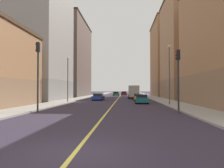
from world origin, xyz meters
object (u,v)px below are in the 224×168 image
object	(u,v)px
car_teal	(141,99)
car_orange	(138,97)
box_truck	(134,92)
building_right_midblock	(37,39)
building_left_far	(171,59)
street_lamp_left_near	(169,69)
building_left_mid	(190,47)
car_red	(133,95)
car_maroon	(124,93)
car_green	(116,94)
street_lamp_right_near	(68,75)
building_right_distant	(68,59)
car_blue	(98,97)
traffic_light_left_near	(178,72)
traffic_light_right_near	(38,67)

from	to	relation	value
car_teal	car_orange	bearing A→B (deg)	89.80
box_truck	car_orange	bearing A→B (deg)	-85.86
building_right_midblock	building_left_far	bearing A→B (deg)	40.47
street_lamp_left_near	building_right_midblock	bearing A→B (deg)	150.50
building_left_mid	car_red	bearing A→B (deg)	137.74
building_left_mid	car_maroon	size ratio (longest dim) A/B	4.95
building_left_mid	car_orange	world-z (taller)	building_left_mid
car_green	street_lamp_left_near	bearing A→B (deg)	-78.57
box_truck	building_right_midblock	bearing A→B (deg)	-156.71
building_left_far	street_lamp_right_near	xyz separation A→B (m)	(-22.66, -33.81, -6.83)
car_red	street_lamp_right_near	bearing A→B (deg)	-114.33
building_right_midblock	street_lamp_left_near	bearing A→B (deg)	-29.50
building_right_distant	box_truck	size ratio (longest dim) A/B	3.37
car_maroon	box_truck	bearing A→B (deg)	-84.85
car_blue	car_teal	bearing A→B (deg)	-49.87
car_green	traffic_light_left_near	bearing A→B (deg)	-81.63
car_red	traffic_light_right_near	bearing A→B (deg)	-104.44
car_maroon	box_truck	world-z (taller)	box_truck
car_orange	building_left_mid	bearing A→B (deg)	26.53
building_right_distant	car_red	world-z (taller)	building_right_distant
street_lamp_right_near	car_teal	world-z (taller)	street_lamp_right_near
car_orange	car_teal	bearing A→B (deg)	-90.20
building_left_far	box_truck	bearing A→B (deg)	-123.24
traffic_light_right_near	car_green	world-z (taller)	traffic_light_right_near
traffic_light_left_near	building_right_distant	bearing A→B (deg)	115.54
building_right_distant	street_lamp_left_near	size ratio (longest dim) A/B	3.05
building_right_distant	car_maroon	distance (m)	21.88
building_left_mid	building_left_far	size ratio (longest dim) A/B	0.97
traffic_light_right_near	building_right_distant	bearing A→B (deg)	101.24
building_left_mid	car_maroon	distance (m)	32.45
building_right_midblock	traffic_light_left_near	bearing A→B (deg)	-45.40
car_blue	car_orange	xyz separation A→B (m)	(7.59, -0.42, -0.01)
street_lamp_left_near	car_orange	xyz separation A→B (m)	(-3.24, 12.80, -4.11)
building_right_distant	car_teal	xyz separation A→B (m)	(19.39, -31.92, -10.50)
traffic_light_right_near	car_orange	size ratio (longest dim) A/B	1.60
car_red	box_truck	bearing A→B (deg)	-90.19
building_right_midblock	traffic_light_right_near	size ratio (longest dim) A/B	3.71
street_lamp_right_near	box_truck	bearing A→B (deg)	55.50
car_green	car_red	world-z (taller)	car_green
street_lamp_left_near	car_orange	bearing A→B (deg)	104.21
car_orange	box_truck	size ratio (longest dim) A/B	0.58
building_left_far	car_green	bearing A→B (deg)	166.50
car_maroon	street_lamp_right_near	bearing A→B (deg)	-101.91
street_lamp_right_near	box_truck	size ratio (longest dim) A/B	1.01
street_lamp_right_near	street_lamp_left_near	bearing A→B (deg)	-19.51
traffic_light_left_near	car_orange	distance (m)	22.24
building_right_midblock	car_orange	xyz separation A→B (m)	(19.42, -0.02, -11.24)
traffic_light_right_near	car_orange	distance (m)	24.53
car_red	street_lamp_left_near	bearing A→B (deg)	-82.57
traffic_light_left_near	car_orange	size ratio (longest dim) A/B	1.39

